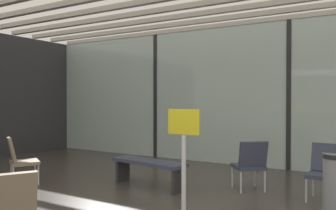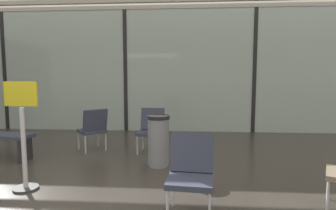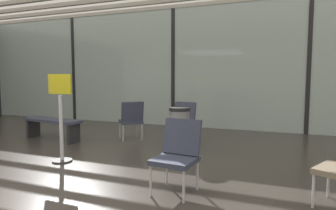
% 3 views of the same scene
% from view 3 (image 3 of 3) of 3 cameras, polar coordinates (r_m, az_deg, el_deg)
% --- Properties ---
extents(ground_plane, '(60.00, 60.00, 0.00)m').
position_cam_3_polar(ground_plane, '(4.14, -25.72, -14.62)').
color(ground_plane, '#38332D').
extents(glass_curtain_wall, '(14.00, 0.08, 3.32)m').
position_cam_3_polar(glass_curtain_wall, '(8.35, 1.10, 7.29)').
color(glass_curtain_wall, '#A3B7B2').
rests_on(glass_curtain_wall, ground).
extents(window_mullion_0, '(0.10, 0.12, 3.32)m').
position_cam_3_polar(window_mullion_0, '(10.11, -17.98, 6.69)').
color(window_mullion_0, black).
rests_on(window_mullion_0, ground).
extents(window_mullion_1, '(0.10, 0.12, 3.32)m').
position_cam_3_polar(window_mullion_1, '(8.35, 1.10, 7.29)').
color(window_mullion_1, black).
rests_on(window_mullion_1, ground).
extents(window_mullion_2, '(0.10, 0.12, 3.32)m').
position_cam_3_polar(window_mullion_2, '(7.85, 26.01, 6.88)').
color(window_mullion_2, black).
rests_on(window_mullion_2, ground).
extents(parked_airplane, '(12.39, 4.27, 4.27)m').
position_cam_3_polar(parked_airplane, '(13.97, 14.64, 8.27)').
color(parked_airplane, silver).
rests_on(parked_airplane, ground).
extents(lounge_chair_2, '(0.53, 0.57, 0.87)m').
position_cam_3_polar(lounge_chair_2, '(6.05, 2.86, -3.06)').
color(lounge_chair_2, '#33384C').
rests_on(lounge_chair_2, ground).
extents(lounge_chair_4, '(0.53, 0.57, 0.87)m').
position_cam_3_polar(lounge_chair_4, '(3.55, 1.95, -9.06)').
color(lounge_chair_4, '#33384C').
rests_on(lounge_chair_4, ground).
extents(lounge_chair_5, '(0.70, 0.71, 0.87)m').
position_cam_3_polar(lounge_chair_5, '(6.47, -7.21, -2.56)').
color(lounge_chair_5, '#33384C').
rests_on(lounge_chair_5, ground).
extents(waiting_bench, '(1.54, 0.61, 0.47)m').
position_cam_3_polar(waiting_bench, '(6.95, -21.87, -3.44)').
color(waiting_bench, '#33384C').
rests_on(waiting_bench, ground).
extents(trash_bin, '(0.38, 0.38, 0.86)m').
position_cam_3_polar(trash_bin, '(5.18, 2.29, -5.17)').
color(trash_bin, slate).
rests_on(trash_bin, ground).
extents(info_sign, '(0.44, 0.32, 1.44)m').
position_cam_3_polar(info_sign, '(5.04, -20.36, -2.98)').
color(info_sign, '#333333').
rests_on(info_sign, ground).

